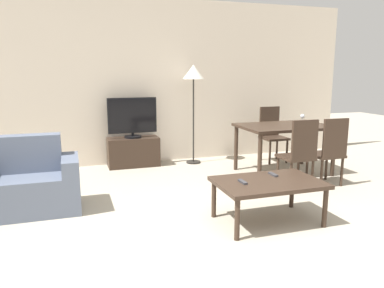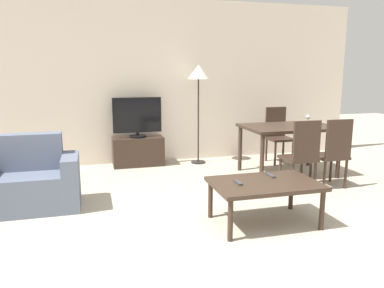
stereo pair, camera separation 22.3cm
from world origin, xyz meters
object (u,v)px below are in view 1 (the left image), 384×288
(dining_chair_near_right, at_px, (330,149))
(dining_table, at_px, (284,131))
(floor_lamp, at_px, (193,78))
(dining_chair_near, at_px, (300,152))
(wine_glass_left, at_px, (302,117))
(tv_stand, at_px, (133,152))
(tv, at_px, (132,118))
(coffee_table, at_px, (268,185))
(armchair, at_px, (28,185))
(remote_secondary, at_px, (273,174))
(remote_primary, at_px, (243,182))
(dining_chair_far, at_px, (272,132))

(dining_chair_near_right, bearing_deg, dining_table, 106.99)
(dining_chair_near_right, xyz_separation_m, floor_lamp, (-1.34, 1.79, 0.92))
(dining_chair_near, bearing_deg, wine_glass_left, 54.84)
(dining_table, xyz_separation_m, floor_lamp, (-1.10, 1.02, 0.77))
(tv_stand, distance_m, wine_glass_left, 2.74)
(tv, height_order, coffee_table, tv)
(armchair, xyz_separation_m, floor_lamp, (2.44, 1.56, 1.12))
(floor_lamp, distance_m, wine_glass_left, 1.84)
(tv_stand, bearing_deg, remote_secondary, -67.17)
(coffee_table, relative_size, wine_glass_left, 7.30)
(dining_table, xyz_separation_m, wine_glass_left, (0.36, 0.08, 0.19))
(armchair, xyz_separation_m, dining_table, (3.54, 0.54, 0.35))
(remote_primary, xyz_separation_m, remote_secondary, (0.43, 0.15, 0.00))
(coffee_table, bearing_deg, dining_table, 54.22)
(dining_table, bearing_deg, dining_chair_near_right, -73.01)
(dining_chair_far, height_order, remote_secondary, dining_chair_far)
(dining_table, distance_m, dining_chair_near, 0.81)
(dining_chair_near, height_order, wine_glass_left, dining_chair_near)
(tv_stand, height_order, remote_secondary, tv_stand)
(armchair, height_order, tv_stand, armchair)
(armchair, height_order, dining_chair_near_right, dining_chair_near_right)
(dining_table, relative_size, remote_primary, 8.88)
(tv_stand, height_order, dining_chair_far, dining_chair_far)
(floor_lamp, relative_size, wine_glass_left, 11.20)
(tv_stand, bearing_deg, remote_primary, -76.46)
(dining_chair_near, bearing_deg, remote_primary, -145.35)
(dining_chair_far, bearing_deg, tv_stand, 171.37)
(tv_stand, xyz_separation_m, remote_secondary, (1.08, -2.58, 0.22))
(dining_chair_near, bearing_deg, armchair, 176.14)
(tv_stand, distance_m, dining_chair_near, 2.67)
(dining_chair_near, relative_size, remote_secondary, 6.21)
(dining_chair_near_right, distance_m, remote_primary, 1.88)
(tv, relative_size, remote_primary, 5.22)
(remote_primary, xyz_separation_m, wine_glass_left, (1.81, 1.68, 0.39))
(floor_lamp, relative_size, remote_primary, 10.90)
(dining_chair_far, height_order, wine_glass_left, dining_chair_far)
(armchair, relative_size, dining_chair_near_right, 1.18)
(dining_chair_near, distance_m, remote_secondary, 1.05)
(tv_stand, bearing_deg, wine_glass_left, -22.92)
(armchair, height_order, dining_chair_near, dining_chair_near)
(dining_chair_near_right, distance_m, floor_lamp, 2.41)
(dining_chair_near_right, bearing_deg, dining_chair_far, 90.00)
(armchair, bearing_deg, remote_primary, -26.99)
(dining_table, xyz_separation_m, remote_primary, (-1.45, -1.60, -0.20))
(dining_chair_near, xyz_separation_m, remote_primary, (-1.22, -0.84, -0.05))
(floor_lamp, xyz_separation_m, remote_primary, (-0.35, -2.63, -0.98))
(coffee_table, distance_m, dining_table, 2.01)
(dining_table, bearing_deg, remote_primary, -132.11)
(floor_lamp, bearing_deg, coffee_table, -91.42)
(floor_lamp, xyz_separation_m, remote_secondary, (0.08, -2.48, -0.98))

